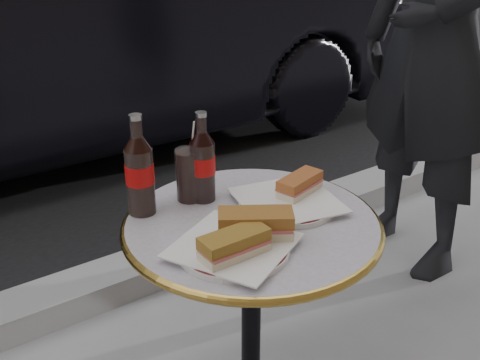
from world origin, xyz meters
TOP-DOWN VIEW (x-y plane):
  - curb at (0.00, 0.90)m, footprint 40.00×0.20m
  - bistro_table at (0.00, 0.00)m, footprint 0.62×0.62m
  - plate_left at (-0.11, -0.09)m, footprint 0.31×0.31m
  - plate_right at (0.12, 0.01)m, footprint 0.32×0.32m
  - sandwich_left_a at (-0.14, -0.12)m, footprint 0.15×0.07m
  - sandwich_left_b at (-0.05, -0.08)m, footprint 0.18×0.15m
  - sandwich_right at (0.17, 0.03)m, footprint 0.14×0.09m
  - cola_bottle_left at (-0.19, 0.19)m, footprint 0.08×0.08m
  - cola_bottle_right at (-0.03, 0.16)m, footprint 0.08×0.08m
  - cola_glass at (-0.06, 0.18)m, footprint 0.07×0.07m
  - parked_car at (0.55, 2.48)m, footprint 1.54×4.28m
  - pedestrian at (1.17, 0.42)m, footprint 0.47×0.70m

SIDE VIEW (x-z plane):
  - curb at x=0.00m, z-range -0.01..0.11m
  - bistro_table at x=0.00m, z-range 0.00..0.73m
  - parked_car at x=0.55m, z-range 0.00..1.40m
  - plate_right at x=0.12m, z-range 0.73..0.75m
  - plate_left at x=-0.11m, z-range 0.73..0.75m
  - sandwich_right at x=0.17m, z-range 0.75..0.79m
  - sandwich_left_a at x=-0.14m, z-range 0.75..0.80m
  - sandwich_left_b at x=-0.05m, z-range 0.75..0.80m
  - cola_glass at x=-0.06m, z-range 0.73..0.87m
  - cola_bottle_right at x=-0.03m, z-range 0.73..0.97m
  - cola_bottle_left at x=-0.19m, z-range 0.73..0.98m
  - pedestrian at x=1.17m, z-range 0.00..1.88m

